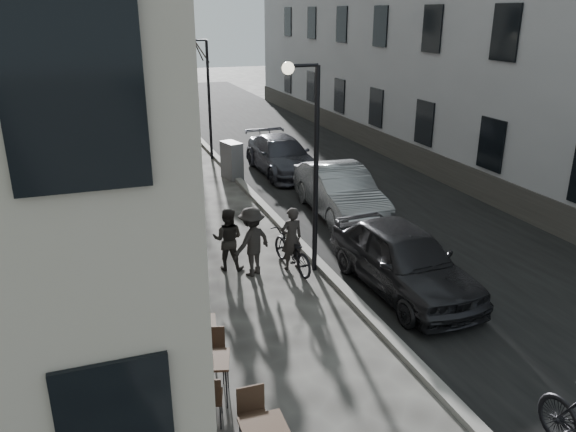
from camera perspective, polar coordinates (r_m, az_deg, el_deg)
ground at (r=9.77m, az=16.87°, el=-19.69°), size 120.00×120.00×0.00m
road at (r=24.30m, az=2.22°, el=5.50°), size 7.30×60.00×0.00m
kerb at (r=23.22m, az=-6.20°, el=4.86°), size 0.25×60.00×0.12m
streetlamp_near at (r=13.08m, az=2.20°, el=7.02°), size 0.90×0.28×5.09m
streetlamp_far at (r=24.48m, az=-8.49°, el=12.94°), size 0.90×0.28×5.09m
tree_near at (r=27.30m, az=-9.82°, el=16.76°), size 2.40×2.40×5.70m
tree_far at (r=33.21m, az=-11.76°, el=17.19°), size 2.40×2.40×5.70m
bistro_set_b at (r=9.71m, az=-7.86°, el=-15.68°), size 0.83×1.61×0.92m
bistro_set_c at (r=10.64m, az=-9.05°, el=-12.13°), size 0.75×1.65×0.95m
sign_board at (r=8.94m, az=-10.03°, el=-19.36°), size 0.45×0.71×1.18m
utility_cabinet at (r=21.84m, az=-5.73°, el=5.66°), size 0.74×1.04×1.42m
bicycle at (r=14.04m, az=0.37°, el=-3.50°), size 0.90×1.96×0.99m
cyclist_rider at (r=13.92m, az=0.37°, el=-2.31°), size 0.64×0.46×1.62m
pedestrian_near at (r=13.99m, az=-6.13°, el=-2.35°), size 0.96×0.88×1.60m
pedestrian_mid at (r=13.63m, az=-3.70°, el=-2.61°), size 1.29×1.10×1.74m
pedestrian_far at (r=15.33m, az=-10.05°, el=-0.39°), size 1.04×0.87×1.67m
car_near at (r=13.15m, az=11.62°, el=-4.28°), size 2.02×4.66×1.56m
car_mid at (r=17.75m, az=5.29°, el=2.52°), size 1.90×4.83×1.56m
car_far at (r=22.48m, az=-0.65°, el=6.16°), size 2.00×4.88×1.41m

